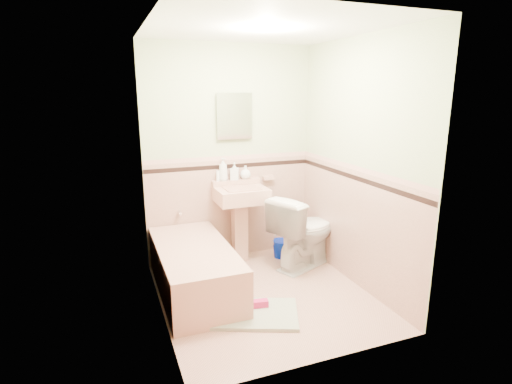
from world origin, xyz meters
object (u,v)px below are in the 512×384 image
object	(u,v)px
medicine_cabinet	(234,116)
toilet	(304,231)
bathtub	(195,270)
soap_bottle_left	(223,169)
shoe	(260,303)
bucket	(281,249)
soap_bottle_right	(245,172)
sink	(241,225)
soap_bottle_mid	(234,171)

from	to	relation	value
medicine_cabinet	toilet	distance (m)	1.54
medicine_cabinet	toilet	size ratio (longest dim) A/B	0.56
bathtub	medicine_cabinet	xyz separation A→B (m)	(0.68, 0.74, 1.47)
toilet	bathtub	bearing A→B (deg)	73.01
soap_bottle_left	toilet	size ratio (longest dim) A/B	0.31
toilet	shoe	distance (m)	1.17
toilet	bucket	size ratio (longest dim) A/B	3.96
shoe	medicine_cabinet	bearing A→B (deg)	91.44
medicine_cabinet	bucket	distance (m)	1.69
medicine_cabinet	soap_bottle_right	world-z (taller)	medicine_cabinet
bathtub	soap_bottle_right	xyz separation A→B (m)	(0.80, 0.71, 0.82)
sink	medicine_cabinet	size ratio (longest dim) A/B	1.89
medicine_cabinet	shoe	world-z (taller)	medicine_cabinet
soap_bottle_mid	shoe	size ratio (longest dim) A/B	1.31
bathtub	soap_bottle_right	size ratio (longest dim) A/B	9.52
medicine_cabinet	shoe	bearing A→B (deg)	-98.75
bathtub	soap_bottle_right	bearing A→B (deg)	41.61
soap_bottle_left	shoe	world-z (taller)	soap_bottle_left
bucket	shoe	size ratio (longest dim) A/B	1.38
soap_bottle_left	soap_bottle_mid	size ratio (longest dim) A/B	1.29
toilet	sink	bearing A→B (deg)	35.75
bathtub	sink	world-z (taller)	sink
soap_bottle_left	soap_bottle_mid	xyz separation A→B (m)	(0.14, 0.00, -0.03)
soap_bottle_mid	bathtub	bearing A→B (deg)	-133.04
soap_bottle_left	medicine_cabinet	bearing A→B (deg)	10.94
bathtub	soap_bottle_left	world-z (taller)	soap_bottle_left
soap_bottle_mid	bucket	bearing A→B (deg)	-23.48
shoe	soap_bottle_mid	bearing A→B (deg)	91.98
bathtub	bucket	size ratio (longest dim) A/B	7.00
shoe	sink	bearing A→B (deg)	89.80
soap_bottle_right	toilet	world-z (taller)	soap_bottle_right
soap_bottle_right	shoe	distance (m)	1.65
sink	medicine_cabinet	xyz separation A→B (m)	(0.00, 0.21, 1.25)
soap_bottle_right	bucket	world-z (taller)	soap_bottle_right
soap_bottle_mid	toilet	xyz separation A→B (m)	(0.65, -0.55, -0.64)
medicine_cabinet	sink	bearing A→B (deg)	-90.00
bathtub	toilet	xyz separation A→B (m)	(1.31, 0.16, 0.20)
soap_bottle_left	bucket	bearing A→B (deg)	-18.91
soap_bottle_right	toilet	distance (m)	0.97
bucket	sink	bearing A→B (deg)	174.98
soap_bottle_right	soap_bottle_left	bearing A→B (deg)	180.00
soap_bottle_mid	toilet	bearing A→B (deg)	-40.14
soap_bottle_mid	medicine_cabinet	bearing A→B (deg)	60.35
sink	soap_bottle_left	size ratio (longest dim) A/B	3.43
sink	soap_bottle_mid	world-z (taller)	soap_bottle_mid
sink	shoe	world-z (taller)	sink
sink	shoe	distance (m)	1.19
bathtub	shoe	world-z (taller)	bathtub
sink	medicine_cabinet	world-z (taller)	medicine_cabinet
medicine_cabinet	bucket	xyz separation A→B (m)	(0.50, -0.25, -1.59)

